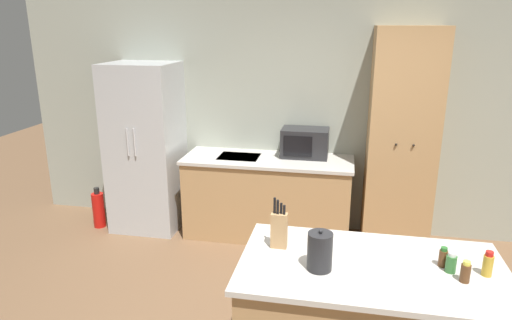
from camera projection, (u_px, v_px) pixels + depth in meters
The scene contains 12 objects.
wall_back at pixel (333, 118), 5.03m from camera, with size 7.20×0.06×2.60m.
refrigerator at pixel (146, 148), 5.17m from camera, with size 0.75×0.69×1.90m.
back_counter at pixel (268, 197), 5.07m from camera, with size 1.83×0.68×0.90m.
pantry_cabinet at pixel (401, 142), 4.65m from camera, with size 0.67×0.59×2.28m.
microwave at pixel (305, 143), 4.95m from camera, with size 0.50×0.33×0.31m.
knife_block at pixel (279, 229), 2.88m from camera, with size 0.10×0.06×0.33m.
spice_bottle_tall_dark at pixel (465, 272), 2.51m from camera, with size 0.05×0.05×0.13m.
spice_bottle_short_red at pixel (488, 264), 2.57m from camera, with size 0.06×0.06×0.15m.
spice_bottle_amber_oil at pixel (443, 257), 2.67m from camera, with size 0.05×0.05×0.12m.
spice_bottle_green_herb at pixel (451, 263), 2.61m from camera, with size 0.06×0.06×0.12m.
kettle at pixel (320, 251), 2.62m from camera, with size 0.15×0.15×0.25m.
fire_extinguisher at pixel (99, 209), 5.33m from camera, with size 0.14×0.14×0.48m.
Camera 1 is at (0.13, -2.69, 2.30)m, focal length 32.00 mm.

